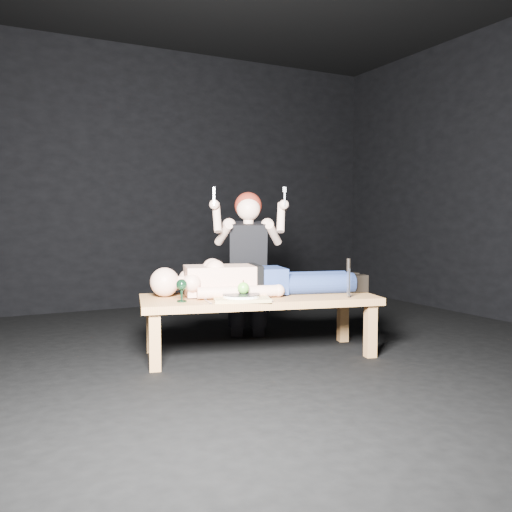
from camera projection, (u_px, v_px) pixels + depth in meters
name	position (u px, v px, depth m)	size (l,w,h in m)	color
ground	(289.00, 347.00, 4.31)	(5.00, 5.00, 0.00)	black
back_wall	(184.00, 180.00, 6.43)	(5.00, 5.00, 0.00)	black
table	(259.00, 325.00, 4.07)	(1.76, 0.66, 0.45)	#A4793C
lying_man	(263.00, 276.00, 4.16)	(1.85, 0.57, 0.28)	#E6AF8F
kneeling_woman	(248.00, 263.00, 4.64)	(0.69, 0.77, 1.29)	black
serving_tray	(241.00, 299.00, 3.83)	(0.39, 0.28, 0.02)	tan
plate	(241.00, 296.00, 3.83)	(0.26, 0.26, 0.02)	white
apple	(243.00, 288.00, 3.85)	(0.09, 0.09, 0.09)	#439422
goblet	(182.00, 290.00, 3.76)	(0.08, 0.08, 0.16)	black
fork_flat	(208.00, 302.00, 3.76)	(0.02, 0.19, 0.01)	#B2B2B7
knife_flat	(270.00, 299.00, 3.86)	(0.02, 0.19, 0.01)	#B2B2B7
spoon_flat	(262.00, 297.00, 3.98)	(0.02, 0.19, 0.01)	#B2B2B7
carving_knife	(348.00, 278.00, 3.96)	(0.04, 0.04, 0.29)	#B2B2B7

